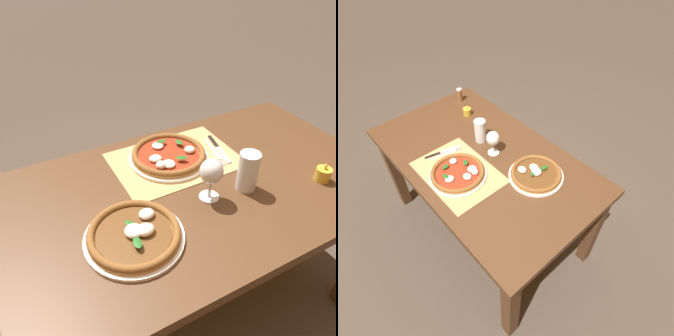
# 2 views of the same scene
# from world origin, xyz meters

# --- Properties ---
(ground_plane) EXTENTS (24.00, 24.00, 0.00)m
(ground_plane) POSITION_xyz_m (0.00, 0.00, 0.00)
(ground_plane) COLOR #473D33
(dining_table) EXTENTS (1.41, 0.82, 0.74)m
(dining_table) POSITION_xyz_m (0.00, 0.00, 0.64)
(dining_table) COLOR #4C301C
(dining_table) RESTS_ON ground
(paper_placemat) EXTENTS (0.49, 0.35, 0.00)m
(paper_placemat) POSITION_xyz_m (0.01, -0.17, 0.74)
(paper_placemat) COLOR tan
(paper_placemat) RESTS_ON dining_table
(pizza_near) EXTENTS (0.32, 0.32, 0.05)m
(pizza_near) POSITION_xyz_m (0.03, -0.19, 0.76)
(pizza_near) COLOR silver
(pizza_near) RESTS_ON paper_placemat
(pizza_far) EXTENTS (0.30, 0.30, 0.05)m
(pizza_far) POSITION_xyz_m (0.32, 0.13, 0.76)
(pizza_far) COLOR silver
(pizza_far) RESTS_ON dining_table
(wine_glass) EXTENTS (0.08, 0.08, 0.16)m
(wine_glass) POSITION_xyz_m (0.02, 0.08, 0.85)
(wine_glass) COLOR silver
(wine_glass) RESTS_ON dining_table
(pint_glass) EXTENTS (0.07, 0.07, 0.15)m
(pint_glass) POSITION_xyz_m (-0.13, 0.10, 0.81)
(pint_glass) COLOR silver
(pint_glass) RESTS_ON dining_table
(fork) EXTENTS (0.06, 0.20, 0.00)m
(fork) POSITION_xyz_m (-0.16, -0.14, 0.75)
(fork) COLOR #B7B7BC
(fork) RESTS_ON paper_placemat
(knife) EXTENTS (0.06, 0.21, 0.01)m
(knife) POSITION_xyz_m (-0.19, -0.15, 0.75)
(knife) COLOR black
(knife) RESTS_ON paper_placemat
(votive_candle) EXTENTS (0.06, 0.06, 0.07)m
(votive_candle) POSITION_xyz_m (-0.41, 0.19, 0.76)
(votive_candle) COLOR gold
(votive_candle) RESTS_ON dining_table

